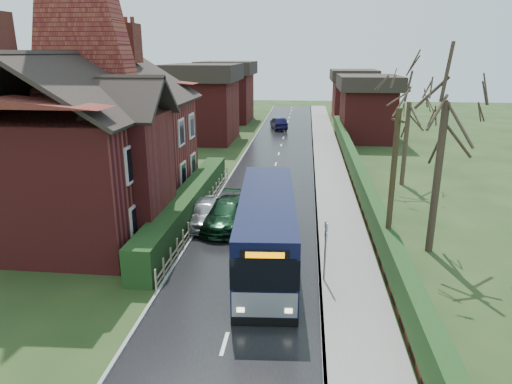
# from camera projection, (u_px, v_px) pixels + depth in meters

# --- Properties ---
(ground) EXTENTS (140.00, 140.00, 0.00)m
(ground) POSITION_uv_depth(u_px,v_px,m) (248.00, 261.00, 19.87)
(ground) COLOR #394D21
(ground) RESTS_ON ground
(road) EXTENTS (6.00, 100.00, 0.02)m
(road) POSITION_uv_depth(u_px,v_px,m) (268.00, 193.00, 29.37)
(road) COLOR black
(road) RESTS_ON ground
(pavement) EXTENTS (2.50, 100.00, 0.14)m
(pavement) POSITION_uv_depth(u_px,v_px,m) (334.00, 194.00, 28.91)
(pavement) COLOR slate
(pavement) RESTS_ON ground
(kerb_right) EXTENTS (0.12, 100.00, 0.14)m
(kerb_right) POSITION_uv_depth(u_px,v_px,m) (315.00, 194.00, 29.04)
(kerb_right) COLOR gray
(kerb_right) RESTS_ON ground
(kerb_left) EXTENTS (0.12, 100.00, 0.10)m
(kerb_left) POSITION_uv_depth(u_px,v_px,m) (221.00, 191.00, 29.67)
(kerb_left) COLOR gray
(kerb_left) RESTS_ON ground
(front_hedge) EXTENTS (1.20, 16.00, 1.60)m
(front_hedge) POSITION_uv_depth(u_px,v_px,m) (189.00, 204.00, 24.79)
(front_hedge) COLOR black
(front_hedge) RESTS_ON ground
(picket_fence) EXTENTS (0.10, 16.00, 0.90)m
(picket_fence) POSITION_uv_depth(u_px,v_px,m) (202.00, 210.00, 24.81)
(picket_fence) COLOR #978966
(picket_fence) RESTS_ON ground
(right_wall_hedge) EXTENTS (0.60, 50.00, 1.80)m
(right_wall_hedge) POSITION_uv_depth(u_px,v_px,m) (360.00, 181.00, 28.48)
(right_wall_hedge) COLOR maroon
(right_wall_hedge) RESTS_ON ground
(brick_house) EXTENTS (9.30, 14.60, 10.30)m
(brick_house) POSITION_uv_depth(u_px,v_px,m) (95.00, 138.00, 24.03)
(brick_house) COLOR maroon
(brick_house) RESTS_ON ground
(bus) EXTENTS (2.96, 10.03, 3.01)m
(bus) POSITION_uv_depth(u_px,v_px,m) (267.00, 230.00, 19.31)
(bus) COLOR black
(bus) RESTS_ON ground
(car_silver) EXTENTS (1.85, 4.14, 1.38)m
(car_silver) POSITION_uv_depth(u_px,v_px,m) (205.00, 212.00, 23.86)
(car_silver) COLOR #ADADB2
(car_silver) RESTS_ON ground
(car_green) EXTENTS (2.39, 4.94, 1.39)m
(car_green) POSITION_uv_depth(u_px,v_px,m) (227.00, 213.00, 23.63)
(car_green) COLOR black
(car_green) RESTS_ON ground
(car_distant) EXTENTS (2.37, 4.35, 1.36)m
(car_distant) POSITION_uv_depth(u_px,v_px,m) (279.00, 124.00, 53.69)
(car_distant) COLOR black
(car_distant) RESTS_ON ground
(bus_stop_sign) EXTENTS (0.12, 0.39, 2.59)m
(bus_stop_sign) POSITION_uv_depth(u_px,v_px,m) (326.00, 243.00, 17.45)
(bus_stop_sign) COLOR slate
(bus_stop_sign) RESTS_ON ground
(telegraph_pole) EXTENTS (0.39, 0.83, 6.67)m
(telegraph_pole) POSITION_uv_depth(u_px,v_px,m) (392.00, 191.00, 18.21)
(telegraph_pole) COLOR black
(telegraph_pole) RESTS_ON ground
(tree_right_near) EXTENTS (4.45, 4.45, 9.61)m
(tree_right_near) POSITION_uv_depth(u_px,v_px,m) (448.00, 91.00, 18.76)
(tree_right_near) COLOR #32261D
(tree_right_near) RESTS_ON ground
(tree_right_far) EXTENTS (4.14, 4.14, 8.01)m
(tree_right_far) POSITION_uv_depth(u_px,v_px,m) (410.00, 96.00, 29.61)
(tree_right_far) COLOR #3A2D22
(tree_right_far) RESTS_ON ground
(tree_house_side) EXTENTS (4.77, 4.77, 10.85)m
(tree_house_side) POSITION_uv_depth(u_px,v_px,m) (128.00, 61.00, 34.00)
(tree_house_side) COLOR #3B2D23
(tree_house_side) RESTS_ON ground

